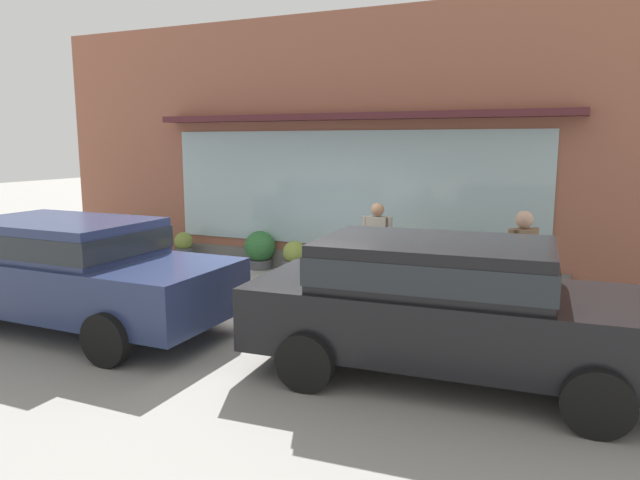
{
  "coord_description": "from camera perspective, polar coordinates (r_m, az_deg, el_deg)",
  "views": [
    {
      "loc": [
        4.06,
        -7.5,
        2.56
      ],
      "look_at": [
        0.16,
        1.2,
        0.96
      ],
      "focal_mm": 32.78,
      "sensor_mm": 36.0,
      "label": 1
    }
  ],
  "objects": [
    {
      "name": "ground_plane",
      "position": [
        8.9,
        -4.11,
        -7.22
      ],
      "size": [
        60.0,
        60.0,
        0.0
      ],
      "primitive_type": "plane",
      "color": "gray"
    },
    {
      "name": "curb_strip",
      "position": [
        8.72,
        -4.74,
        -7.18
      ],
      "size": [
        14.0,
        0.24,
        0.12
      ],
      "primitive_type": "cube",
      "color": "#B2B2AD",
      "rests_on": "ground_plane"
    },
    {
      "name": "storefront",
      "position": [
        11.43,
        3.39,
        8.9
      ],
      "size": [
        14.0,
        0.81,
        4.99
      ],
      "color": "#935642",
      "rests_on": "ground_plane"
    },
    {
      "name": "fire_hydrant",
      "position": [
        9.39,
        1.22,
        -3.6
      ],
      "size": [
        0.42,
        0.39,
        0.84
      ],
      "color": "gold",
      "rests_on": "ground_plane"
    },
    {
      "name": "pedestrian_with_handbag",
      "position": [
        9.47,
        5.72,
        -0.44
      ],
      "size": [
        0.67,
        0.21,
        1.61
      ],
      "rotation": [
        0.0,
        0.0,
        0.03
      ],
      "color": "#8E333D",
      "rests_on": "ground_plane"
    },
    {
      "name": "pedestrian_passerby",
      "position": [
        8.06,
        19.11,
        -2.21
      ],
      "size": [
        0.36,
        0.38,
        1.69
      ],
      "rotation": [
        0.0,
        0.0,
        0.83
      ],
      "color": "#232328",
      "rests_on": "ground_plane"
    },
    {
      "name": "parked_car_navy",
      "position": [
        8.75,
        -23.23,
        -2.39
      ],
      "size": [
        4.54,
        2.01,
        1.52
      ],
      "rotation": [
        0.0,
        0.0,
        0.0
      ],
      "color": "navy",
      "rests_on": "ground_plane"
    },
    {
      "name": "parked_car_black",
      "position": [
        6.51,
        12.23,
        -5.77
      ],
      "size": [
        4.54,
        2.18,
        1.52
      ],
      "rotation": [
        0.0,
        0.0,
        0.06
      ],
      "color": "black",
      "rests_on": "ground_plane"
    },
    {
      "name": "potted_plant_trailing_edge",
      "position": [
        11.34,
        -2.5,
        -1.87
      ],
      "size": [
        0.49,
        0.49,
        0.68
      ],
      "color": "#4C4C51",
      "rests_on": "ground_plane"
    },
    {
      "name": "potted_plant_window_right",
      "position": [
        12.85,
        -13.16,
        -0.72
      ],
      "size": [
        0.4,
        0.4,
        0.67
      ],
      "color": "#4C4C51",
      "rests_on": "ground_plane"
    },
    {
      "name": "potted_plant_near_hydrant",
      "position": [
        10.56,
        6.32,
        -2.9
      ],
      "size": [
        0.42,
        0.42,
        0.58
      ],
      "color": "#4C4C51",
      "rests_on": "ground_plane"
    },
    {
      "name": "potted_plant_by_entrance",
      "position": [
        10.43,
        14.03,
        -2.46
      ],
      "size": [
        0.57,
        0.57,
        0.87
      ],
      "color": "#B7B2A3",
      "rests_on": "ground_plane"
    },
    {
      "name": "potted_plant_corner_tall",
      "position": [
        12.01,
        -5.88,
        -0.87
      ],
      "size": [
        0.64,
        0.64,
        0.78
      ],
      "color": "#4C4C51",
      "rests_on": "ground_plane"
    },
    {
      "name": "potted_plant_doorstep",
      "position": [
        13.48,
        -17.36,
        0.31
      ],
      "size": [
        0.4,
        0.4,
        1.06
      ],
      "color": "#33473D",
      "rests_on": "ground_plane"
    }
  ]
}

